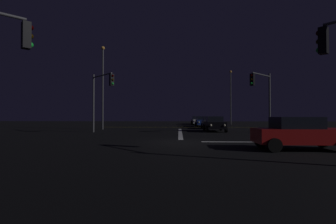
{
  "coord_description": "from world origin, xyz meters",
  "views": [
    {
      "loc": [
        -0.13,
        -15.53,
        1.61
      ],
      "look_at": [
        -1.34,
        11.82,
        2.06
      ],
      "focal_mm": 26.38,
      "sensor_mm": 36.0,
      "label": 1
    }
  ],
  "objects": [
    {
      "name": "sedan_green",
      "position": [
        3.43,
        35.23,
        0.8
      ],
      "size": [
        2.02,
        4.33,
        1.57
      ],
      "color": "#14512D",
      "rests_on": "ground"
    },
    {
      "name": "traffic_signal_ne",
      "position": [
        7.59,
        7.59,
        3.92
      ],
      "size": [
        2.64,
        2.64,
        5.73
      ],
      "color": "#4C4C51",
      "rests_on": "ground"
    },
    {
      "name": "sedan_white",
      "position": [
        3.23,
        28.94,
        0.8
      ],
      "size": [
        2.02,
        4.33,
        1.57
      ],
      "color": "silver",
      "rests_on": "ground"
    },
    {
      "name": "streetlamp_left_near",
      "position": [
        -9.32,
        13.82,
        5.74
      ],
      "size": [
        0.44,
        0.44,
        10.07
      ],
      "color": "#424247",
      "rests_on": "ground"
    },
    {
      "name": "centre_line_ns",
      "position": [
        0.0,
        19.82,
        0.0
      ],
      "size": [
        22.0,
        0.15,
        0.01
      ],
      "color": "yellow",
      "rests_on": "ground"
    },
    {
      "name": "sedan_gray",
      "position": [
        3.87,
        16.66,
        0.8
      ],
      "size": [
        2.02,
        4.33,
        1.57
      ],
      "color": "slate",
      "rests_on": "ground"
    },
    {
      "name": "sedan_blue",
      "position": [
        3.43,
        22.57,
        0.8
      ],
      "size": [
        2.02,
        4.33,
        1.57
      ],
      "color": "navy",
      "rests_on": "ground"
    },
    {
      "name": "sedan_red_crossing",
      "position": [
        5.6,
        -3.52,
        0.8
      ],
      "size": [
        4.33,
        2.02,
        1.57
      ],
      "color": "maroon",
      "rests_on": "ground"
    },
    {
      "name": "traffic_signal_nw",
      "position": [
        -7.5,
        7.5,
        3.95
      ],
      "size": [
        2.83,
        2.83,
        5.75
      ],
      "color": "#4C4C51",
      "rests_on": "ground"
    },
    {
      "name": "crosswalk_bar_east",
      "position": [
        8.32,
        0.0,
        0.0
      ],
      "size": [
        14.08,
        0.4,
        0.01
      ],
      "color": "white",
      "rests_on": "ground"
    },
    {
      "name": "stop_line_north",
      "position": [
        0.0,
        8.22,
        0.0
      ],
      "size": [
        0.35,
        14.08,
        0.01
      ],
      "color": "white",
      "rests_on": "ground"
    },
    {
      "name": "sedan_black",
      "position": [
        3.59,
        10.51,
        0.8
      ],
      "size": [
        2.02,
        4.33,
        1.57
      ],
      "color": "black",
      "rests_on": "ground"
    },
    {
      "name": "streetlamp_right_far",
      "position": [
        9.32,
        29.82,
        5.67
      ],
      "size": [
        0.44,
        0.44,
        9.92
      ],
      "color": "#424247",
      "rests_on": "ground"
    },
    {
      "name": "ground",
      "position": [
        0.0,
        0.0,
        -0.05
      ],
      "size": [
        120.0,
        120.0,
        0.1
      ],
      "primitive_type": "cube",
      "color": "black"
    }
  ]
}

